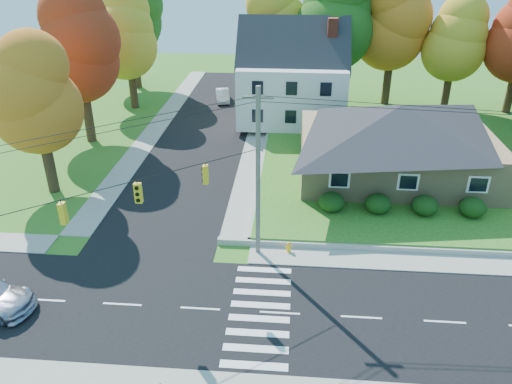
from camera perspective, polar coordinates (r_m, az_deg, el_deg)
ground at (r=25.47m, az=2.74°, el=-13.67°), size 120.00×120.00×0.00m
road_main at (r=25.47m, az=2.74°, el=-13.65°), size 90.00×8.00×0.02m
road_cross at (r=48.94m, az=-5.53°, el=7.24°), size 8.00×44.00×0.02m
sidewalk_north at (r=29.41m, az=3.12°, el=-7.22°), size 90.00×2.00×0.08m
lawn at (r=45.27m, az=20.54°, el=4.20°), size 30.00×30.00×0.50m
ranch_house at (r=38.48m, az=15.85°, el=5.81°), size 14.60×10.60×5.40m
colonial_house at (r=48.77m, az=4.21°, el=12.85°), size 10.40×8.40×9.60m
hedge_row at (r=33.71m, az=16.29°, el=-1.38°), size 10.70×1.70×1.27m
traffic_infrastructure at (r=23.62m, az=2.78°, el=-1.99°), size 38.10×10.66×10.00m
tree_lot_0 at (r=53.96m, az=2.18°, el=18.33°), size 6.72×6.72×12.51m
tree_lot_1 at (r=52.85m, az=9.05°, el=19.28°), size 7.84×7.84×14.60m
tree_lot_2 at (r=54.66m, az=15.54°, el=18.24°), size 7.28×7.28×13.56m
tree_lot_3 at (r=55.28m, az=21.89°, el=16.03°), size 6.16×6.16×11.47m
tree_west_0 at (r=37.00m, az=-23.94°, el=10.04°), size 6.16×6.16×11.47m
tree_west_1 at (r=45.90m, az=-19.78°, el=15.44°), size 7.28×7.28×13.56m
tree_west_2 at (r=54.84m, az=-14.55°, el=17.15°), size 6.72×6.72×12.51m
tree_west_3 at (r=62.80m, az=-14.20°, el=19.60°), size 7.84×7.84×14.60m
white_car at (r=57.19m, az=-3.83°, el=10.97°), size 2.13×4.17×1.31m
fire_hydrant at (r=29.58m, az=3.74°, el=-6.35°), size 0.40×0.31×0.69m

